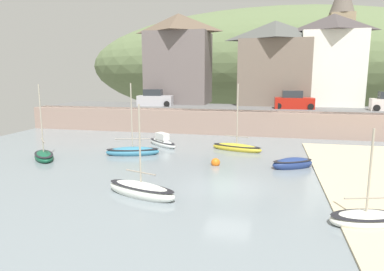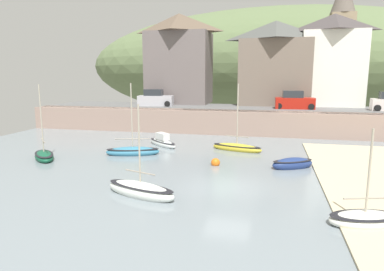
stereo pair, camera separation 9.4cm
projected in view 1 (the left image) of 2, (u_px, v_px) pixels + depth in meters
name	position (u px, v px, depth m)	size (l,w,h in m)	color
quay_seawall	(249.00, 121.00, 35.40)	(48.00, 9.40, 2.40)	gray
hillside_backdrop	(282.00, 66.00, 69.57)	(80.00, 44.00, 22.18)	#5D7047
waterfront_building_left	(179.00, 58.00, 43.67)	(8.10, 5.75, 11.18)	slate
waterfront_building_centre	(274.00, 63.00, 41.21)	(8.59, 5.67, 9.93)	#746659
waterfront_building_right	(331.00, 60.00, 39.75)	(7.24, 4.51, 10.48)	white
church_with_spire	(340.00, 38.00, 42.80)	(3.00, 3.00, 15.74)	tan
sailboat_far_left	(237.00, 147.00, 27.70)	(4.31, 2.17, 5.51)	gold
sailboat_blue_trim	(141.00, 190.00, 17.32)	(4.24, 2.36, 4.86)	white
sailboat_tall_mast	(162.00, 142.00, 29.55)	(3.46, 3.15, 1.27)	white
fishing_boat_green	(293.00, 164.00, 22.54)	(3.05, 2.33, 0.89)	navy
motorboat_with_cabin	(366.00, 219.00, 14.01)	(3.25, 2.15, 4.15)	silver
sailboat_nearest_shore	(44.00, 156.00, 24.81)	(3.06, 3.19, 5.57)	#155237
dinghy_open_wooden	(133.00, 151.00, 26.25)	(4.27, 2.45, 5.61)	teal
parked_car_near_slipway	(155.00, 99.00, 40.59)	(4.27, 2.17, 1.95)	#B4B4BC
parked_car_by_wall	(294.00, 101.00, 37.15)	(4.16, 1.84, 1.95)	#B01C12
mooring_buoy	(216.00, 163.00, 23.21)	(0.61, 0.61, 0.61)	orange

